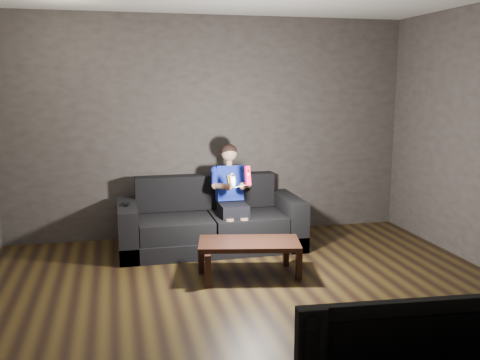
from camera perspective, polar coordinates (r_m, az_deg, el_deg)
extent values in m
plane|color=black|center=(4.60, 2.69, -14.00)|extent=(5.00, 5.00, 0.00)
cube|color=#342F2C|center=(6.65, -3.15, 5.62)|extent=(5.00, 0.04, 2.70)
cube|color=#342F2C|center=(1.99, 23.29, -6.28)|extent=(5.00, 0.04, 2.70)
cube|color=black|center=(6.25, -3.12, -6.46)|extent=(2.09, 0.90, 0.18)
cube|color=black|center=(6.05, -6.89, -5.13)|extent=(0.82, 0.64, 0.22)
cube|color=black|center=(6.19, 0.85, -4.69)|extent=(0.82, 0.64, 0.22)
cube|color=black|center=(6.46, -3.71, -1.23)|extent=(1.67, 0.21, 0.41)
cube|color=black|center=(6.11, -11.89, -5.17)|extent=(0.21, 0.90, 0.57)
cube|color=black|center=(6.42, 5.18, -4.22)|extent=(0.21, 0.90, 0.57)
cube|color=black|center=(6.09, -0.75, -3.20)|extent=(0.31, 0.39, 0.14)
cube|color=navy|center=(6.22, -1.17, -0.31)|extent=(0.31, 0.22, 0.43)
cube|color=yellow|center=(6.13, -1.00, 0.10)|extent=(0.09, 0.09, 0.10)
cube|color=red|center=(6.12, -0.99, 0.10)|extent=(0.06, 0.06, 0.07)
cylinder|color=tan|center=(6.18, -1.17, 1.82)|extent=(0.07, 0.07, 0.06)
sphere|color=tan|center=(6.17, -1.18, 2.89)|extent=(0.18, 0.18, 0.18)
ellipsoid|color=black|center=(6.18, -1.20, 3.09)|extent=(0.19, 0.19, 0.16)
cylinder|color=navy|center=(6.11, -2.76, 0.20)|extent=(0.08, 0.23, 0.19)
cylinder|color=navy|center=(6.19, 0.66, 0.34)|extent=(0.08, 0.23, 0.19)
cylinder|color=tan|center=(5.97, -1.95, -0.47)|extent=(0.14, 0.24, 0.10)
cylinder|color=tan|center=(6.03, 0.61, -0.36)|extent=(0.14, 0.24, 0.10)
sphere|color=tan|center=(5.89, -1.23, -0.72)|extent=(0.09, 0.09, 0.09)
sphere|color=tan|center=(5.93, 0.31, -0.65)|extent=(0.09, 0.09, 0.09)
cylinder|color=tan|center=(5.93, -1.09, -5.79)|extent=(0.09, 0.09, 0.35)
cylinder|color=tan|center=(5.97, 0.44, -5.69)|extent=(0.09, 0.09, 0.35)
cube|color=red|center=(5.69, 0.83, 0.47)|extent=(0.06, 0.08, 0.21)
cube|color=#710005|center=(5.66, 0.89, 1.02)|extent=(0.03, 0.02, 0.03)
cylinder|color=white|center=(5.67, 0.89, 0.29)|extent=(0.02, 0.01, 0.02)
ellipsoid|color=white|center=(5.66, -0.78, -0.01)|extent=(0.08, 0.11, 0.16)
cylinder|color=black|center=(5.62, -0.70, 0.52)|extent=(0.03, 0.01, 0.03)
cube|color=black|center=(5.99, -11.98, -2.54)|extent=(0.06, 0.14, 0.03)
cube|color=black|center=(6.03, -12.00, -2.31)|extent=(0.02, 0.02, 0.00)
cube|color=black|center=(5.29, 0.98, -6.78)|extent=(1.07, 0.68, 0.04)
cube|color=black|center=(5.07, -3.45, -9.71)|extent=(0.05, 0.05, 0.31)
cube|color=black|center=(5.29, 6.30, -8.90)|extent=(0.05, 0.05, 0.31)
cube|color=black|center=(5.45, -4.19, -8.28)|extent=(0.05, 0.05, 0.31)
cube|color=black|center=(5.65, 4.92, -7.61)|extent=(0.05, 0.05, 0.31)
imported|color=black|center=(2.34, 17.79, -17.64)|extent=(1.01, 0.21, 0.58)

